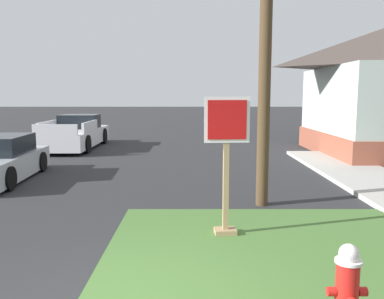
% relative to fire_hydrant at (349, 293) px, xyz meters
% --- Properties ---
extents(grass_corner_patch, '(5.08, 4.91, 0.08)m').
position_rel_fire_hydrant_xyz_m(grass_corner_patch, '(-0.25, 1.83, -0.47)').
color(grass_corner_patch, '#477033').
rests_on(grass_corner_patch, ground).
extents(fire_hydrant, '(0.38, 0.34, 0.91)m').
position_rel_fire_hydrant_xyz_m(fire_hydrant, '(0.00, 0.00, 0.00)').
color(fire_hydrant, black).
rests_on(fire_hydrant, grass_corner_patch).
extents(stop_sign, '(0.74, 0.31, 2.28)m').
position_rel_fire_hydrant_xyz_m(stop_sign, '(-0.93, 2.83, 0.69)').
color(stop_sign, '#A3845B').
rests_on(stop_sign, grass_corner_patch).
extents(manhole_cover, '(0.70, 0.70, 0.02)m').
position_rel_fire_hydrant_xyz_m(manhole_cover, '(-1.72, 4.10, -0.50)').
color(manhole_cover, black).
rests_on(manhole_cover, ground).
extents(pickup_truck_white, '(2.10, 5.61, 1.48)m').
position_rel_fire_hydrant_xyz_m(pickup_truck_white, '(-6.77, 14.48, 0.11)').
color(pickup_truck_white, silver).
rests_on(pickup_truck_white, ground).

